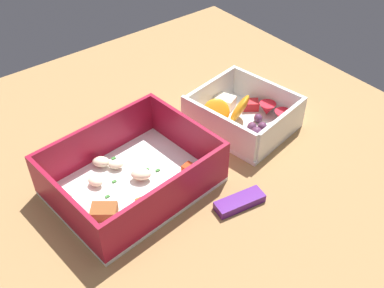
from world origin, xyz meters
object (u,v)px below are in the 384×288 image
object	(u,v)px
pasta_container	(131,177)
paper_cup_liner	(294,105)
candy_bar	(240,202)
fruit_bowl	(244,115)

from	to	relation	value
pasta_container	paper_cup_liner	size ratio (longest dim) A/B	6.76
candy_bar	fruit_bowl	bearing A→B (deg)	-134.61
pasta_container	paper_cup_liner	distance (cm)	32.34
fruit_bowl	paper_cup_liner	world-z (taller)	fruit_bowl
fruit_bowl	pasta_container	bearing A→B (deg)	2.13
fruit_bowl	candy_bar	world-z (taller)	fruit_bowl
pasta_container	paper_cup_liner	world-z (taller)	pasta_container
candy_bar	paper_cup_liner	bearing A→B (deg)	-154.81
pasta_container	candy_bar	xyz separation A→B (cm)	(-9.73, 11.78, -1.57)
pasta_container	candy_bar	distance (cm)	15.36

